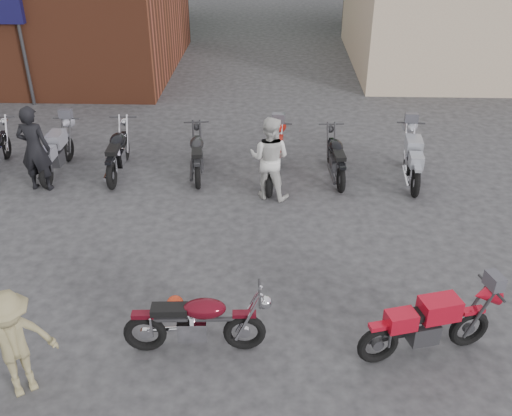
{
  "coord_description": "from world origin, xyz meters",
  "views": [
    {
      "loc": [
        0.64,
        -6.53,
        5.85
      ],
      "look_at": [
        0.34,
        2.16,
        0.9
      ],
      "focal_mm": 40.0,
      "sensor_mm": 36.0,
      "label": 1
    }
  ],
  "objects_px": {
    "sportbike": "(429,322)",
    "row_bike_6": "(413,157)",
    "helmet": "(175,303)",
    "row_bike_4": "(274,157)",
    "person_light": "(270,158)",
    "person_dark": "(34,149)",
    "vintage_motorcycle": "(197,319)",
    "row_bike_3": "(197,153)",
    "row_bike_2": "(117,150)",
    "row_bike_1": "(56,150)",
    "person_tan": "(14,345)",
    "row_bike_5": "(336,155)"
  },
  "relations": [
    {
      "from": "vintage_motorcycle",
      "to": "person_light",
      "type": "distance_m",
      "value": 4.79
    },
    {
      "from": "vintage_motorcycle",
      "to": "row_bike_3",
      "type": "xyz_separation_m",
      "value": [
        -0.71,
        5.71,
        -0.03
      ]
    },
    {
      "from": "row_bike_3",
      "to": "row_bike_5",
      "type": "relative_size",
      "value": 0.99
    },
    {
      "from": "sportbike",
      "to": "row_bike_1",
      "type": "xyz_separation_m",
      "value": [
        -7.17,
        5.62,
        0.0
      ]
    },
    {
      "from": "person_tan",
      "to": "vintage_motorcycle",
      "type": "bearing_deg",
      "value": -15.47
    },
    {
      "from": "row_bike_1",
      "to": "row_bike_6",
      "type": "xyz_separation_m",
      "value": [
        8.07,
        -0.12,
        0.02
      ]
    },
    {
      "from": "vintage_motorcycle",
      "to": "sportbike",
      "type": "relative_size",
      "value": 1.0
    },
    {
      "from": "person_light",
      "to": "row_bike_5",
      "type": "xyz_separation_m",
      "value": [
        1.49,
        0.97,
        -0.35
      ]
    },
    {
      "from": "sportbike",
      "to": "person_light",
      "type": "relative_size",
      "value": 1.08
    },
    {
      "from": "person_dark",
      "to": "person_light",
      "type": "height_order",
      "value": "person_dark"
    },
    {
      "from": "helmet",
      "to": "row_bike_5",
      "type": "relative_size",
      "value": 0.14
    },
    {
      "from": "person_light",
      "to": "row_bike_4",
      "type": "distance_m",
      "value": 0.83
    },
    {
      "from": "person_tan",
      "to": "row_bike_5",
      "type": "bearing_deg",
      "value": 18.23
    },
    {
      "from": "row_bike_2",
      "to": "person_dark",
      "type": "bearing_deg",
      "value": 115.88
    },
    {
      "from": "sportbike",
      "to": "row_bike_1",
      "type": "height_order",
      "value": "row_bike_1"
    },
    {
      "from": "sportbike",
      "to": "helmet",
      "type": "relative_size",
      "value": 7.31
    },
    {
      "from": "helmet",
      "to": "row_bike_4",
      "type": "relative_size",
      "value": 0.13
    },
    {
      "from": "row_bike_6",
      "to": "person_light",
      "type": "bearing_deg",
      "value": 110.11
    },
    {
      "from": "row_bike_2",
      "to": "row_bike_4",
      "type": "distance_m",
      "value": 3.57
    },
    {
      "from": "sportbike",
      "to": "row_bike_1",
      "type": "bearing_deg",
      "value": 126.23
    },
    {
      "from": "person_light",
      "to": "row_bike_4",
      "type": "bearing_deg",
      "value": -79.88
    },
    {
      "from": "person_dark",
      "to": "vintage_motorcycle",
      "type": "bearing_deg",
      "value": 133.45
    },
    {
      "from": "sportbike",
      "to": "person_dark",
      "type": "relative_size",
      "value": 1.02
    },
    {
      "from": "sportbike",
      "to": "row_bike_6",
      "type": "height_order",
      "value": "row_bike_6"
    },
    {
      "from": "helmet",
      "to": "person_tan",
      "type": "distance_m",
      "value": 2.52
    },
    {
      "from": "row_bike_6",
      "to": "row_bike_3",
      "type": "bearing_deg",
      "value": 93.02
    },
    {
      "from": "person_light",
      "to": "row_bike_2",
      "type": "bearing_deg",
      "value": 0.47
    },
    {
      "from": "vintage_motorcycle",
      "to": "person_light",
      "type": "bearing_deg",
      "value": 75.45
    },
    {
      "from": "helmet",
      "to": "row_bike_4",
      "type": "height_order",
      "value": "row_bike_4"
    },
    {
      "from": "row_bike_3",
      "to": "row_bike_6",
      "type": "xyz_separation_m",
      "value": [
        4.84,
        -0.16,
        0.05
      ]
    },
    {
      "from": "person_dark",
      "to": "sportbike",
      "type": "bearing_deg",
      "value": 150.16
    },
    {
      "from": "person_dark",
      "to": "row_bike_3",
      "type": "bearing_deg",
      "value": -162.3
    },
    {
      "from": "row_bike_6",
      "to": "row_bike_5",
      "type": "bearing_deg",
      "value": 91.37
    },
    {
      "from": "vintage_motorcycle",
      "to": "row_bike_5",
      "type": "height_order",
      "value": "vintage_motorcycle"
    },
    {
      "from": "person_tan",
      "to": "row_bike_6",
      "type": "bearing_deg",
      "value": 9.05
    },
    {
      "from": "person_dark",
      "to": "row_bike_5",
      "type": "xyz_separation_m",
      "value": [
        6.5,
        0.78,
        -0.41
      ]
    },
    {
      "from": "vintage_motorcycle",
      "to": "row_bike_3",
      "type": "bearing_deg",
      "value": 94.01
    },
    {
      "from": "sportbike",
      "to": "row_bike_2",
      "type": "relative_size",
      "value": 0.96
    },
    {
      "from": "vintage_motorcycle",
      "to": "row_bike_4",
      "type": "xyz_separation_m",
      "value": [
        1.04,
        5.45,
        0.01
      ]
    },
    {
      "from": "row_bike_3",
      "to": "row_bike_1",
      "type": "bearing_deg",
      "value": 83.7
    },
    {
      "from": "row_bike_4",
      "to": "row_bike_3",
      "type": "bearing_deg",
      "value": 87.11
    },
    {
      "from": "person_dark",
      "to": "row_bike_2",
      "type": "relative_size",
      "value": 0.94
    },
    {
      "from": "helmet",
      "to": "row_bike_5",
      "type": "xyz_separation_m",
      "value": [
        2.91,
        4.78,
        0.42
      ]
    },
    {
      "from": "person_light",
      "to": "row_bike_3",
      "type": "xyz_separation_m",
      "value": [
        -1.66,
        1.02,
        -0.36
      ]
    },
    {
      "from": "row_bike_5",
      "to": "row_bike_2",
      "type": "bearing_deg",
      "value": 84.97
    },
    {
      "from": "helmet",
      "to": "row_bike_4",
      "type": "xyz_separation_m",
      "value": [
        1.51,
        4.58,
        0.46
      ]
    },
    {
      "from": "row_bike_1",
      "to": "row_bike_3",
      "type": "bearing_deg",
      "value": -88.59
    },
    {
      "from": "helmet",
      "to": "person_light",
      "type": "relative_size",
      "value": 0.15
    },
    {
      "from": "row_bike_2",
      "to": "row_bike_3",
      "type": "xyz_separation_m",
      "value": [
        1.82,
        0.02,
        -0.05
      ]
    },
    {
      "from": "row_bike_4",
      "to": "row_bike_6",
      "type": "bearing_deg",
      "value": -82.45
    }
  ]
}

